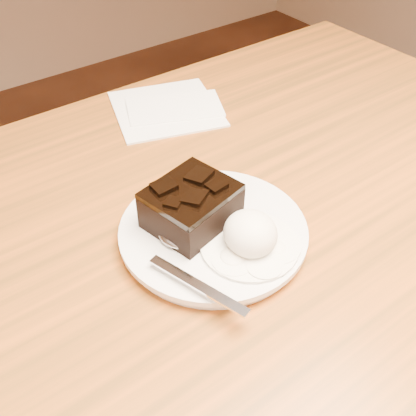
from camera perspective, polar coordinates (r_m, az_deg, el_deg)
dining_table at (r=0.88m, az=0.42°, el=-22.22°), size 1.20×0.80×0.75m
plate at (r=0.58m, az=0.59°, el=-2.86°), size 0.21×0.21×0.02m
brownie at (r=0.56m, az=-1.90°, el=-0.02°), size 0.11×0.10×0.04m
ice_cream_scoop at (r=0.54m, az=4.81°, el=-2.88°), size 0.06×0.06×0.05m
melt_puddle at (r=0.55m, az=4.70°, el=-4.23°), size 0.11×0.11×0.00m
spoon at (r=0.55m, az=-3.60°, el=-3.43°), size 0.08×0.18×0.01m
napkin at (r=0.81m, az=-4.76°, el=11.20°), size 0.20×0.20×0.01m
crumb_a at (r=0.53m, az=1.00°, el=-5.56°), size 0.01×0.01×0.00m
crumb_b at (r=0.56m, az=2.74°, el=-3.23°), size 0.01×0.01×0.00m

